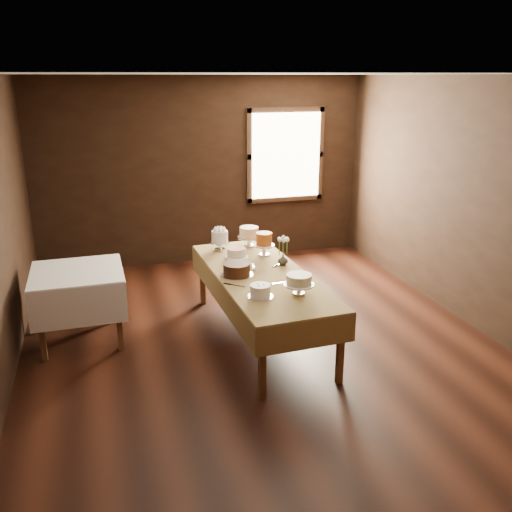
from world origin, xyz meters
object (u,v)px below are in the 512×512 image
object	(u,v)px
cake_swirl	(260,291)
cake_server_e	(238,286)
cake_server_d	(281,263)
cake_server_c	(253,266)
flower_vase	(283,260)
display_table	(261,278)
side_table	(77,279)
cake_caramel	(264,245)
cake_meringue	(220,241)
cake_server_a	(279,283)
cake_cream	(299,285)
cake_server_b	(303,281)
cake_speckled	(249,237)
cake_chocolate	(237,270)
cake_lattice	(237,254)

from	to	relation	value
cake_swirl	cake_server_e	size ratio (longest dim) A/B	1.16
cake_swirl	cake_server_d	xyz separation A→B (m)	(0.52, 0.88, -0.06)
cake_server_c	flower_vase	world-z (taller)	flower_vase
display_table	side_table	distance (m)	1.98
cake_server_c	cake_caramel	bearing A→B (deg)	-23.09
cake_meringue	cake_server_c	world-z (taller)	cake_meringue
display_table	side_table	world-z (taller)	side_table
cake_server_d	cake_server_e	bearing A→B (deg)	-178.52
cake_server_a	flower_vase	world-z (taller)	flower_vase
cake_cream	cake_server_d	bearing A→B (deg)	81.57
display_table	flower_vase	distance (m)	0.39
cake_meringue	cake_server_b	bearing A→B (deg)	-65.69
cake_server_c	cake_server_e	bearing A→B (deg)	160.48
side_table	cake_caramel	bearing A→B (deg)	1.78
display_table	cake_meringue	size ratio (longest dim) A/B	9.18
cake_caramel	cake_server_b	size ratio (longest dim) A/B	1.20
cake_speckled	cake_server_d	size ratio (longest dim) A/B	1.23
cake_server_a	cake_speckled	bearing A→B (deg)	82.80
cake_swirl	cake_server_c	distance (m)	0.90
cake_meringue	cake_server_e	world-z (taller)	cake_meringue
cake_speckled	cake_server_c	bearing A→B (deg)	-102.32
cake_cream	cake_server_d	distance (m)	0.93
cake_swirl	cake_server_d	bearing A→B (deg)	59.55
cake_server_c	cake_chocolate	bearing A→B (deg)	143.10
cake_server_b	cake_server_c	bearing A→B (deg)	-160.12
cake_server_a	cake_server_d	world-z (taller)	same
cake_meringue	cake_lattice	bearing A→B (deg)	-70.27
cake_server_a	cake_server_c	xyz separation A→B (m)	(-0.10, 0.57, 0.00)
cake_server_b	cake_chocolate	bearing A→B (deg)	-132.56
cake_meringue	cake_chocolate	xyz separation A→B (m)	(-0.03, -0.92, -0.05)
cake_lattice	cake_server_e	size ratio (longest dim) A/B	1.15
cake_server_a	cake_server_d	bearing A→B (deg)	63.84
side_table	cake_meringue	xyz separation A→B (m)	(1.67, 0.42, 0.17)
cake_meringue	cake_server_d	distance (m)	0.89
cake_server_c	display_table	bearing A→B (deg)	-165.85
display_table	cake_server_c	bearing A→B (deg)	93.25
cake_chocolate	cake_cream	size ratio (longest dim) A/B	1.10
cake_server_a	cake_server_b	bearing A→B (deg)	-11.17
cake_caramel	flower_vase	world-z (taller)	cake_caramel
cake_chocolate	cake_caramel	bearing A→B (deg)	49.81
cake_lattice	cake_server_d	world-z (taller)	cake_lattice
cake_meringue	cake_speckled	distance (m)	0.39
cake_lattice	cake_server_c	distance (m)	0.37
cake_server_a	cake_server_b	distance (m)	0.26
display_table	flower_vase	size ratio (longest dim) A/B	20.87
cake_meringue	cake_lattice	xyz separation A→B (m)	(0.12, -0.34, -0.07)
cake_swirl	cake_server_c	bearing A→B (deg)	77.95
cake_meringue	flower_vase	bearing A→B (deg)	-53.13
cake_server_a	cake_server_e	world-z (taller)	same
cake_chocolate	cake_lattice	bearing A→B (deg)	75.63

